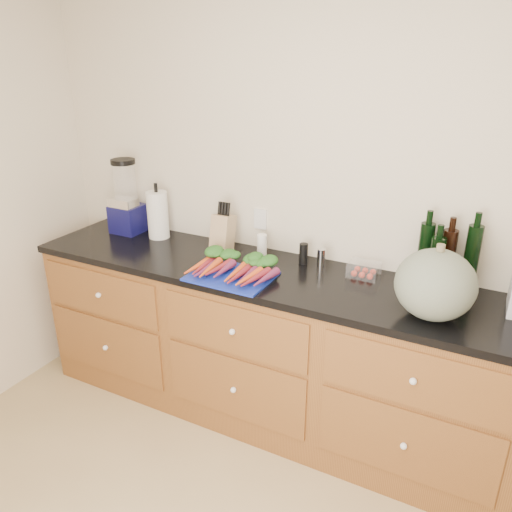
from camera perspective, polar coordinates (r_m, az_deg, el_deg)
The scene contains 14 objects.
wall_back at distance 2.73m, azimuth 12.20°, elevation 6.13°, with size 4.10×0.05×2.60m, color beige.
cabinets at distance 2.81m, azimuth 8.90°, elevation -12.45°, with size 3.60×0.64×0.90m.
countertop at distance 2.57m, azimuth 9.55°, elevation -3.78°, with size 3.64×0.62×0.04m, color black.
cutting_board at distance 2.62m, azimuth -2.85°, elevation -2.31°, with size 0.43×0.32×0.01m, color #1328A4.
carrots at distance 2.65m, azimuth -2.40°, elevation -1.35°, with size 0.44×0.33×0.06m.
squash at distance 2.32m, azimuth 19.80°, elevation -3.09°, with size 0.35×0.35×0.32m, color #596554.
blender_appliance at distance 3.33m, azimuth -14.58°, elevation 6.12°, with size 0.19×0.19×0.48m.
paper_towel at distance 3.20m, azimuth -11.15°, elevation 4.63°, with size 0.13×0.13×0.30m, color white.
knife_block at distance 2.93m, azimuth -3.83°, elevation 2.57°, with size 0.11×0.11×0.22m, color tan.
grinder_salt at distance 2.87m, azimuth 0.68°, elevation 1.23°, with size 0.06×0.06×0.13m, color white.
grinder_pepper at distance 2.78m, azimuth 5.45°, elevation 0.26°, with size 0.05×0.05×0.12m, color black.
canister_chrome at distance 2.75m, azimuth 7.47°, elevation -0.24°, with size 0.05×0.05×0.11m, color silver.
tomato_box at distance 2.68m, azimuth 12.23°, elevation -1.54°, with size 0.16×0.13×0.07m, color white.
bottles at distance 2.61m, azimuth 20.80°, elevation -0.33°, with size 0.29×0.15×0.34m.
Camera 1 is at (0.66, -0.92, 2.04)m, focal length 35.00 mm.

